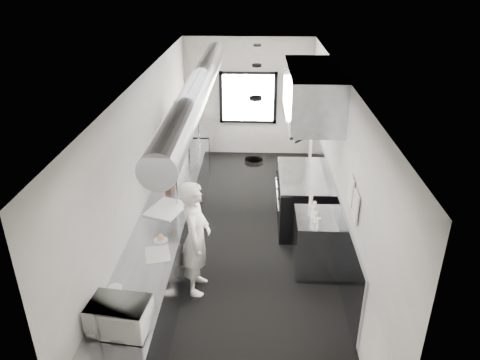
# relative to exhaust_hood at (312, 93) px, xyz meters

# --- Properties ---
(floor) EXTENTS (3.00, 8.00, 0.01)m
(floor) POSITION_rel_exhaust_hood_xyz_m (-1.10, -0.70, -2.39)
(floor) COLOR black
(floor) RESTS_ON ground
(ceiling) EXTENTS (3.00, 8.00, 0.01)m
(ceiling) POSITION_rel_exhaust_hood_xyz_m (-1.10, -0.70, 0.41)
(ceiling) COLOR beige
(ceiling) RESTS_ON wall_back
(wall_back) EXTENTS (3.00, 0.02, 2.80)m
(wall_back) POSITION_rel_exhaust_hood_xyz_m (-1.10, 3.30, -0.99)
(wall_back) COLOR beige
(wall_back) RESTS_ON floor
(wall_left) EXTENTS (0.02, 8.00, 2.80)m
(wall_left) POSITION_rel_exhaust_hood_xyz_m (-2.60, -0.70, -0.99)
(wall_left) COLOR beige
(wall_left) RESTS_ON floor
(wall_right) EXTENTS (0.02, 8.00, 2.80)m
(wall_right) POSITION_rel_exhaust_hood_xyz_m (0.40, -0.70, -0.99)
(wall_right) COLOR beige
(wall_right) RESTS_ON floor
(wall_cladding) EXTENTS (0.03, 5.50, 1.10)m
(wall_cladding) POSITION_rel_exhaust_hood_xyz_m (0.38, -0.40, -1.84)
(wall_cladding) COLOR gray
(wall_cladding) RESTS_ON wall_right
(hvac_duct) EXTENTS (0.40, 6.40, 0.40)m
(hvac_duct) POSITION_rel_exhaust_hood_xyz_m (-1.80, -0.30, 0.16)
(hvac_duct) COLOR gray
(hvac_duct) RESTS_ON ceiling
(service_window) EXTENTS (1.36, 0.05, 1.25)m
(service_window) POSITION_rel_exhaust_hood_xyz_m (-1.10, 3.26, -0.99)
(service_window) COLOR white
(service_window) RESTS_ON wall_back
(exhaust_hood) EXTENTS (0.81, 2.20, 0.88)m
(exhaust_hood) POSITION_rel_exhaust_hood_xyz_m (0.00, 0.00, 0.00)
(exhaust_hood) COLOR gray
(exhaust_hood) RESTS_ON ceiling
(prep_counter) EXTENTS (0.70, 6.00, 0.90)m
(prep_counter) POSITION_rel_exhaust_hood_xyz_m (-2.25, -1.20, -1.94)
(prep_counter) COLOR gray
(prep_counter) RESTS_ON floor
(pass_shelf) EXTENTS (0.45, 3.00, 0.68)m
(pass_shelf) POSITION_rel_exhaust_hood_xyz_m (-2.29, 0.30, -0.86)
(pass_shelf) COLOR gray
(pass_shelf) RESTS_ON prep_counter
(range) EXTENTS (0.88, 1.60, 0.94)m
(range) POSITION_rel_exhaust_hood_xyz_m (-0.06, 0.00, -1.92)
(range) COLOR black
(range) RESTS_ON floor
(bottle_station) EXTENTS (0.65, 0.80, 0.90)m
(bottle_station) POSITION_rel_exhaust_hood_xyz_m (0.05, -1.40, -1.94)
(bottle_station) COLOR gray
(bottle_station) RESTS_ON floor
(far_work_table) EXTENTS (0.70, 1.20, 0.90)m
(far_work_table) POSITION_rel_exhaust_hood_xyz_m (-2.25, 2.50, -1.94)
(far_work_table) COLOR gray
(far_work_table) RESTS_ON floor
(notice_sheet_a) EXTENTS (0.02, 0.28, 0.38)m
(notice_sheet_a) POSITION_rel_exhaust_hood_xyz_m (0.37, -1.90, -0.79)
(notice_sheet_a) COLOR silver
(notice_sheet_a) RESTS_ON wall_right
(notice_sheet_b) EXTENTS (0.02, 0.28, 0.38)m
(notice_sheet_b) POSITION_rel_exhaust_hood_xyz_m (0.37, -2.25, -0.84)
(notice_sheet_b) COLOR silver
(notice_sheet_b) RESTS_ON wall_right
(line_cook) EXTENTS (0.42, 0.63, 1.72)m
(line_cook) POSITION_rel_exhaust_hood_xyz_m (-1.70, -1.97, -1.53)
(line_cook) COLOR white
(line_cook) RESTS_ON floor
(microwave) EXTENTS (0.61, 0.49, 0.33)m
(microwave) POSITION_rel_exhaust_hood_xyz_m (-2.24, -3.78, -1.32)
(microwave) COLOR white
(microwave) RESTS_ON prep_counter
(deli_tub_a) EXTENTS (0.16, 0.16, 0.10)m
(deli_tub_a) POSITION_rel_exhaust_hood_xyz_m (-2.39, -3.43, -1.44)
(deli_tub_a) COLOR beige
(deli_tub_a) RESTS_ON prep_counter
(deli_tub_b) EXTENTS (0.17, 0.17, 0.11)m
(deli_tub_b) POSITION_rel_exhaust_hood_xyz_m (-2.44, -3.26, -1.43)
(deli_tub_b) COLOR beige
(deli_tub_b) RESTS_ON prep_counter
(newspaper) EXTENTS (0.40, 0.45, 0.01)m
(newspaper) POSITION_rel_exhaust_hood_xyz_m (-2.13, -2.44, -1.49)
(newspaper) COLOR white
(newspaper) RESTS_ON prep_counter
(small_plate) EXTENTS (0.24, 0.24, 0.02)m
(small_plate) POSITION_rel_exhaust_hood_xyz_m (-2.15, -2.12, -1.48)
(small_plate) COLOR silver
(small_plate) RESTS_ON prep_counter
(pastry) EXTENTS (0.09, 0.09, 0.09)m
(pastry) POSITION_rel_exhaust_hood_xyz_m (-2.15, -2.12, -1.43)
(pastry) COLOR tan
(pastry) RESTS_ON small_plate
(cutting_board) EXTENTS (0.65, 0.74, 0.02)m
(cutting_board) POSITION_rel_exhaust_hood_xyz_m (-2.24, -1.26, -1.48)
(cutting_board) COLOR silver
(cutting_board) RESTS_ON prep_counter
(knife_block) EXTENTS (0.14, 0.25, 0.27)m
(knife_block) POSITION_rel_exhaust_hood_xyz_m (-2.37, -0.23, -1.36)
(knife_block) COLOR #4E2F1B
(knife_block) RESTS_ON prep_counter
(plate_stack_a) EXTENTS (0.27, 0.27, 0.27)m
(plate_stack_a) POSITION_rel_exhaust_hood_xyz_m (-2.29, -0.48, -0.69)
(plate_stack_a) COLOR silver
(plate_stack_a) RESTS_ON pass_shelf
(plate_stack_b) EXTENTS (0.27, 0.27, 0.32)m
(plate_stack_b) POSITION_rel_exhaust_hood_xyz_m (-2.31, 0.04, -0.66)
(plate_stack_b) COLOR silver
(plate_stack_b) RESTS_ON pass_shelf
(plate_stack_c) EXTENTS (0.23, 0.23, 0.32)m
(plate_stack_c) POSITION_rel_exhaust_hood_xyz_m (-2.30, 0.39, -0.66)
(plate_stack_c) COLOR silver
(plate_stack_c) RESTS_ON pass_shelf
(plate_stack_d) EXTENTS (0.28, 0.28, 0.40)m
(plate_stack_d) POSITION_rel_exhaust_hood_xyz_m (-2.31, 0.94, -0.62)
(plate_stack_d) COLOR silver
(plate_stack_d) RESTS_ON pass_shelf
(squeeze_bottle_a) EXTENTS (0.06, 0.06, 0.17)m
(squeeze_bottle_a) POSITION_rel_exhaust_hood_xyz_m (0.02, -1.72, -1.41)
(squeeze_bottle_a) COLOR silver
(squeeze_bottle_a) RESTS_ON bottle_station
(squeeze_bottle_b) EXTENTS (0.06, 0.06, 0.17)m
(squeeze_bottle_b) POSITION_rel_exhaust_hood_xyz_m (-0.01, -1.55, -1.41)
(squeeze_bottle_b) COLOR silver
(squeeze_bottle_b) RESTS_ON bottle_station
(squeeze_bottle_c) EXTENTS (0.07, 0.07, 0.19)m
(squeeze_bottle_c) POSITION_rel_exhaust_hood_xyz_m (-0.02, -1.42, -1.39)
(squeeze_bottle_c) COLOR silver
(squeeze_bottle_c) RESTS_ON bottle_station
(squeeze_bottle_d) EXTENTS (0.07, 0.07, 0.17)m
(squeeze_bottle_d) POSITION_rel_exhaust_hood_xyz_m (0.01, -1.24, -1.41)
(squeeze_bottle_d) COLOR silver
(squeeze_bottle_d) RESTS_ON bottle_station
(squeeze_bottle_e) EXTENTS (0.07, 0.07, 0.18)m
(squeeze_bottle_e) POSITION_rel_exhaust_hood_xyz_m (-0.03, -1.07, -1.40)
(squeeze_bottle_e) COLOR silver
(squeeze_bottle_e) RESTS_ON bottle_station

